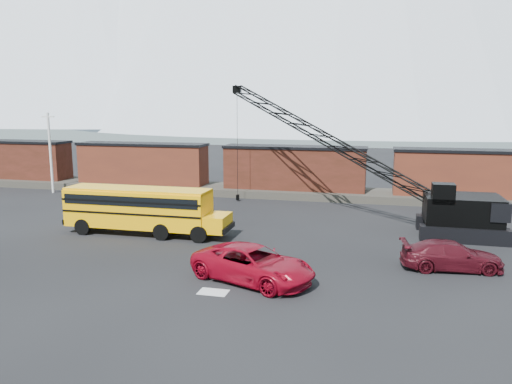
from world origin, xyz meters
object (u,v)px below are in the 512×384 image
(red_pickup, at_px, (253,264))
(crawler_crane, at_px, (324,138))
(maroon_suv, at_px, (451,256))
(school_bus, at_px, (143,208))

(red_pickup, bearing_deg, crawler_crane, 15.51)
(red_pickup, distance_m, crawler_crane, 16.88)
(red_pickup, xyz_separation_m, crawler_crane, (1.72, 15.94, 5.30))
(crawler_crane, bearing_deg, maroon_suv, -54.78)
(school_bus, bearing_deg, crawler_crane, 37.73)
(red_pickup, bearing_deg, maroon_suv, -44.81)
(school_bus, height_order, crawler_crane, crawler_crane)
(red_pickup, relative_size, maroon_suv, 1.21)
(maroon_suv, bearing_deg, red_pickup, 106.41)
(school_bus, bearing_deg, red_pickup, -36.87)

